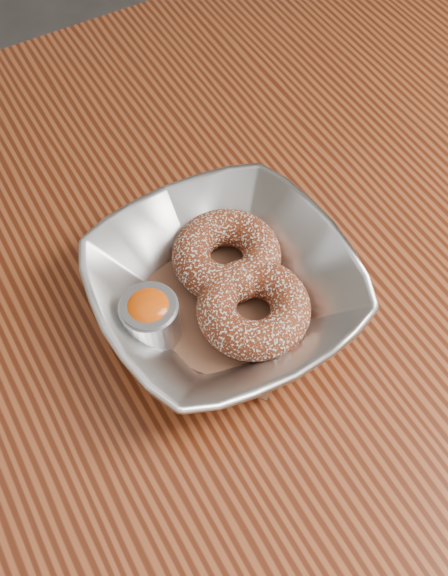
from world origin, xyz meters
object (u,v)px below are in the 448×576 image
serving_bowl (224,290)px  ramekin (150,317)px  donut_front (253,309)px  donut_back (226,255)px  table (233,305)px

serving_bowl → ramekin: 0.07m
donut_front → ramekin: size_ratio=1.92×
donut_back → table: bearing=44.5°
table → serving_bowl: bearing=-128.5°
donut_back → serving_bowl: bearing=-123.3°
ramekin → table: bearing=23.6°
donut_back → ramekin: size_ratio=1.93×
serving_bowl → donut_front: bearing=-67.3°
table → donut_back: bearing=-135.5°
table → donut_front: 0.15m
table → ramekin: (-0.11, -0.05, 0.13)m
ramekin → serving_bowl: bearing=-2.1°
serving_bowl → ramekin: bearing=177.9°
table → serving_bowl: 0.14m
serving_bowl → donut_front: serving_bowl is taller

